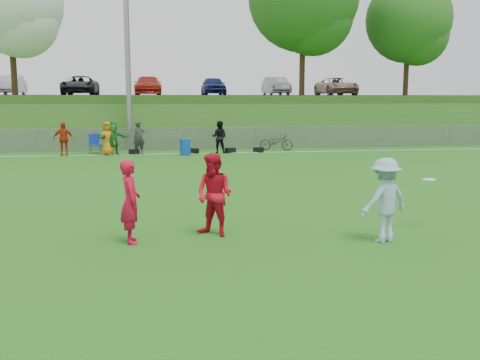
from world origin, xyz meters
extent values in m
plane|color=#176214|center=(0.00, 0.00, 0.00)|extent=(120.00, 120.00, 0.00)
cube|color=white|center=(0.00, 18.00, 0.01)|extent=(60.00, 0.10, 0.01)
cube|color=gray|center=(0.00, 20.00, 0.60)|extent=(58.00, 0.02, 1.20)
cube|color=gray|center=(0.00, 20.00, 1.25)|extent=(58.00, 0.04, 0.04)
cylinder|color=gray|center=(-3.00, 20.80, 6.00)|extent=(0.30, 0.30, 12.00)
cube|color=#245919|center=(0.00, 31.00, 1.50)|extent=(120.00, 18.00, 3.00)
cube|color=black|center=(0.00, 33.00, 3.05)|extent=(120.00, 12.00, 0.10)
cylinder|color=black|center=(-10.00, 25.00, 6.75)|extent=(0.36, 0.36, 7.50)
sphere|color=silver|center=(-10.00, 25.00, 8.62)|extent=(6.30, 6.30, 6.30)
sphere|color=silver|center=(-9.40, 24.70, 7.50)|extent=(4.50, 4.50, 4.50)
cylinder|color=black|center=(8.00, 24.50, 7.25)|extent=(0.36, 0.36, 8.50)
sphere|color=#215316|center=(8.60, 24.20, 8.10)|extent=(5.10, 5.10, 5.10)
cylinder|color=black|center=(16.00, 26.00, 6.50)|extent=(0.36, 0.36, 7.00)
sphere|color=#215316|center=(16.00, 26.00, 8.25)|extent=(5.88, 5.88, 5.88)
sphere|color=#215316|center=(16.60, 25.70, 7.20)|extent=(4.20, 4.20, 4.20)
imported|color=#ADACB2|center=(-12.00, 32.00, 3.82)|extent=(1.52, 4.37, 1.44)
imported|color=black|center=(-7.00, 32.00, 3.82)|extent=(2.39, 5.18, 1.44)
imported|color=maroon|center=(-2.00, 32.00, 3.82)|extent=(2.02, 4.96, 1.44)
imported|color=navy|center=(3.00, 32.00, 3.82)|extent=(1.70, 4.23, 1.44)
imported|color=slate|center=(8.00, 32.00, 3.82)|extent=(1.52, 4.37, 1.44)
imported|color=tan|center=(13.00, 32.00, 3.82)|extent=(2.39, 5.18, 1.44)
imported|color=red|center=(-6.18, 18.00, 0.85)|extent=(1.01, 0.46, 1.69)
imported|color=#C87612|center=(-4.02, 18.00, 0.85)|extent=(0.93, 0.72, 1.69)
imported|color=#1F762C|center=(-3.73, 18.00, 0.85)|extent=(1.65, 0.99, 1.69)
imported|color=#2B2B2D|center=(-2.43, 18.00, 0.85)|extent=(0.70, 0.54, 1.69)
imported|color=black|center=(1.72, 18.00, 0.85)|extent=(1.00, 0.90, 1.69)
cube|color=black|center=(-2.70, 18.10, 0.13)|extent=(0.55, 0.29, 0.26)
cube|color=black|center=(0.36, 18.10, 0.13)|extent=(0.60, 0.40, 0.26)
cube|color=black|center=(2.32, 18.10, 0.13)|extent=(0.62, 0.52, 0.26)
cube|color=black|center=(3.85, 18.10, 0.13)|extent=(0.62, 0.47, 0.26)
imported|color=red|center=(-2.20, 0.66, 0.83)|extent=(0.49, 0.66, 1.67)
imported|color=red|center=(-0.49, 0.95, 0.87)|extent=(1.07, 1.05, 1.73)
imported|color=#92B4CA|center=(2.80, -0.07, 0.85)|extent=(1.24, 0.95, 1.70)
cylinder|color=silver|center=(4.25, 0.86, 1.09)|extent=(0.28, 0.28, 0.03)
cylinder|color=#0F3FA5|center=(-0.12, 17.20, 0.41)|extent=(0.72, 0.72, 0.82)
cube|color=#0F30A5|center=(-4.71, 18.80, 0.45)|extent=(0.71, 0.71, 0.06)
cube|color=#0F30A5|center=(-4.79, 19.06, 0.74)|extent=(0.55, 0.21, 0.57)
imported|color=#2A2A2C|center=(5.04, 19.00, 0.49)|extent=(1.96, 1.18, 0.97)
camera|label=1|loc=(-1.73, -9.93, 2.85)|focal=40.00mm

